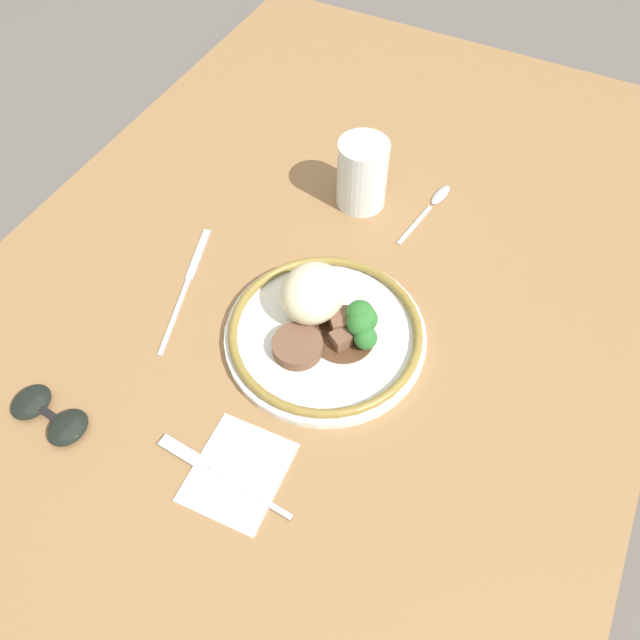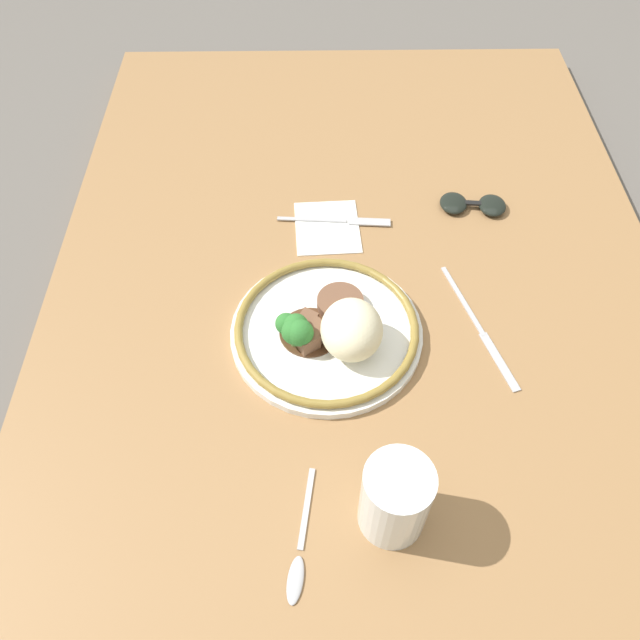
{
  "view_description": "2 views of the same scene",
  "coord_description": "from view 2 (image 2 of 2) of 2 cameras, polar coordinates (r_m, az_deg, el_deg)",
  "views": [
    {
      "loc": [
        -0.44,
        -0.26,
        0.74
      ],
      "look_at": [
        -0.02,
        -0.05,
        0.09
      ],
      "focal_mm": 35.0,
      "sensor_mm": 36.0,
      "label": 1
    },
    {
      "loc": [
        0.5,
        -0.07,
        0.76
      ],
      "look_at": [
        -0.02,
        -0.06,
        0.07
      ],
      "focal_mm": 35.0,
      "sensor_mm": 36.0,
      "label": 2
    }
  ],
  "objects": [
    {
      "name": "dining_table",
      "position": [
        0.9,
        3.84,
        -2.88
      ],
      "size": [
        1.55,
        0.94,
        0.04
      ],
      "color": "olive",
      "rests_on": "ground"
    },
    {
      "name": "knife",
      "position": [
        0.92,
        14.45,
        -0.87
      ],
      "size": [
        0.22,
        0.08,
        0.0
      ],
      "rotation": [
        0.0,
        0.0,
        0.3
      ],
      "color": "#ADADB2",
      "rests_on": "dining_table"
    },
    {
      "name": "fork",
      "position": [
        1.03,
        2.31,
        9.03
      ],
      "size": [
        0.02,
        0.19,
        0.0
      ],
      "rotation": [
        0.0,
        0.0,
        1.5
      ],
      "color": "#ADADB2",
      "rests_on": "napkin"
    },
    {
      "name": "ground_plane",
      "position": [
        0.91,
        3.77,
        -3.62
      ],
      "size": [
        8.0,
        8.0,
        0.0
      ],
      "primitive_type": "plane",
      "color": "#5B5651"
    },
    {
      "name": "sunglasses",
      "position": [
        1.09,
        13.8,
        10.24
      ],
      "size": [
        0.06,
        0.11,
        0.02
      ],
      "rotation": [
        0.0,
        0.0,
        -0.1
      ],
      "color": "black",
      "rests_on": "dining_table"
    },
    {
      "name": "juice_glass",
      "position": [
        0.72,
        6.84,
        -16.1
      ],
      "size": [
        0.08,
        0.08,
        0.11
      ],
      "color": "#F4AD19",
      "rests_on": "dining_table"
    },
    {
      "name": "plate",
      "position": [
        0.86,
        0.89,
        -0.85
      ],
      "size": [
        0.27,
        0.27,
        0.09
      ],
      "color": "white",
      "rests_on": "dining_table"
    },
    {
      "name": "napkin",
      "position": [
        1.03,
        0.67,
        8.48
      ],
      "size": [
        0.13,
        0.11,
        0.0
      ],
      "color": "white",
      "rests_on": "dining_table"
    },
    {
      "name": "spoon",
      "position": [
        0.74,
        -1.99,
        -21.17
      ],
      "size": [
        0.16,
        0.04,
        0.01
      ],
      "rotation": [
        0.0,
        0.0,
        -0.15
      ],
      "color": "#ADADB2",
      "rests_on": "dining_table"
    }
  ]
}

